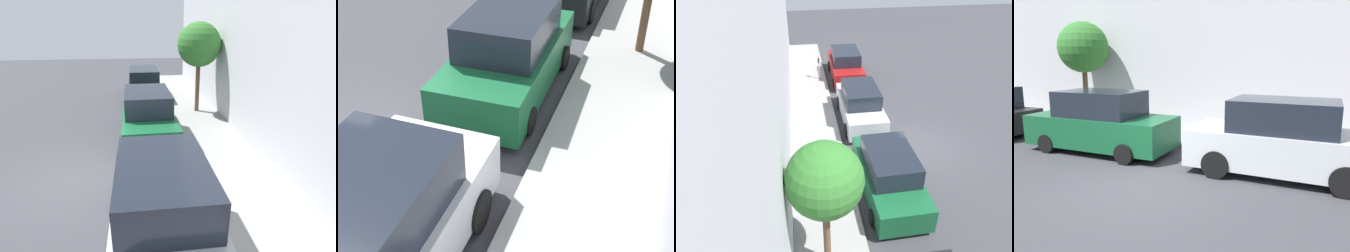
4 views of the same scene
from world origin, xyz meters
TOP-DOWN VIEW (x-y plane):
  - ground_plane at (0.00, 0.00)m, footprint 60.00×60.00m
  - sidewalk at (4.71, 0.00)m, footprint 2.42×32.00m
  - parked_suv_second at (2.20, -2.87)m, footprint 2.08×4.81m
  - parked_suv_third at (2.18, 2.84)m, footprint 2.08×4.84m
  - street_tree at (4.86, 5.73)m, footprint 2.11×2.11m

SIDE VIEW (x-z plane):
  - ground_plane at x=0.00m, z-range 0.00..0.00m
  - sidewalk at x=4.71m, z-range 0.00..0.15m
  - parked_suv_second at x=2.20m, z-range -0.06..1.92m
  - parked_suv_third at x=2.18m, z-range -0.06..1.92m
  - street_tree at x=4.86m, z-range 1.26..5.63m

